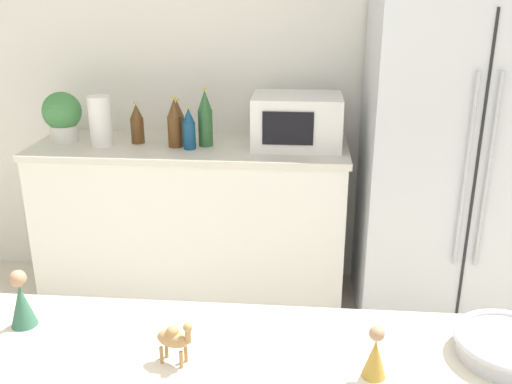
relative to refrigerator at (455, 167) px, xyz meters
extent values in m
cube|color=white|center=(-0.96, 0.40, 0.42)|extent=(8.00, 0.06, 2.55)
cube|color=white|center=(-1.44, 0.07, -0.41)|extent=(1.72, 0.60, 0.90)
cube|color=silver|center=(-1.44, 0.07, 0.06)|extent=(1.75, 0.63, 0.03)
cube|color=silver|center=(0.00, 0.00, 0.00)|extent=(0.96, 0.70, 1.72)
cube|color=black|center=(0.00, -0.35, 0.00)|extent=(0.01, 0.01, 1.65)
cylinder|color=#B2B5BA|center=(-0.05, -0.37, 0.09)|extent=(0.02, 0.02, 0.94)
cylinder|color=#B2B5BA|center=(0.05, -0.37, 0.09)|extent=(0.02, 0.02, 0.94)
cube|color=beige|center=(-0.80, -1.87, 0.08)|extent=(1.74, 0.49, 0.03)
cylinder|color=silver|center=(-2.16, 0.07, 0.12)|extent=(0.15, 0.15, 0.09)
sphere|color=#478E4C|center=(-2.16, 0.07, 0.25)|extent=(0.22, 0.22, 0.22)
cylinder|color=white|center=(-1.92, 0.00, 0.21)|extent=(0.12, 0.12, 0.27)
cube|color=white|center=(-0.85, 0.09, 0.22)|extent=(0.48, 0.36, 0.28)
cube|color=black|center=(-0.89, -0.09, 0.22)|extent=(0.26, 0.01, 0.17)
cylinder|color=brown|center=(-1.74, 0.08, 0.15)|extent=(0.07, 0.07, 0.14)
cone|color=brown|center=(-1.74, 0.08, 0.26)|extent=(0.07, 0.07, 0.08)
cylinder|color=gold|center=(-1.74, 0.08, 0.30)|extent=(0.03, 0.03, 0.01)
cylinder|color=brown|center=(-1.51, 0.01, 0.16)|extent=(0.08, 0.08, 0.17)
cone|color=brown|center=(-1.51, 0.01, 0.29)|extent=(0.08, 0.08, 0.10)
cylinder|color=gold|center=(-1.51, 0.01, 0.34)|extent=(0.03, 0.03, 0.01)
cylinder|color=#2D6033|center=(-1.35, 0.05, 0.17)|extent=(0.08, 0.08, 0.20)
cone|color=#2D6033|center=(-1.35, 0.05, 0.33)|extent=(0.08, 0.08, 0.11)
cylinder|color=gold|center=(-1.35, 0.05, 0.39)|extent=(0.03, 0.03, 0.01)
cylinder|color=navy|center=(-1.42, -0.03, 0.15)|extent=(0.07, 0.07, 0.14)
cone|color=navy|center=(-1.42, -0.03, 0.26)|extent=(0.06, 0.06, 0.08)
cylinder|color=gold|center=(-1.42, -0.03, 0.30)|extent=(0.02, 0.02, 0.01)
cylinder|color=brown|center=(-1.52, 0.12, 0.15)|extent=(0.07, 0.07, 0.15)
cone|color=brown|center=(-1.52, 0.12, 0.27)|extent=(0.07, 0.07, 0.08)
cylinder|color=gold|center=(-1.52, 0.12, 0.32)|extent=(0.03, 0.03, 0.01)
cylinder|color=#B7BABF|center=(-0.32, -1.81, 0.12)|extent=(0.23, 0.23, 0.05)
torus|color=#B7BABF|center=(-0.32, -1.81, 0.14)|extent=(0.26, 0.26, 0.02)
ellipsoid|color=#A87F4C|center=(-1.09, -1.89, 0.16)|extent=(0.09, 0.06, 0.04)
sphere|color=#A87F4C|center=(-1.09, -1.89, 0.17)|extent=(0.03, 0.03, 0.03)
cylinder|color=#A87F4C|center=(-1.06, -1.90, 0.18)|extent=(0.01, 0.01, 0.04)
sphere|color=#A87F4C|center=(-1.06, -1.90, 0.20)|extent=(0.02, 0.02, 0.02)
cylinder|color=#A87F4C|center=(-1.07, -1.89, 0.12)|extent=(0.01, 0.01, 0.04)
cylinder|color=#A87F4C|center=(-1.07, -1.91, 0.12)|extent=(0.01, 0.01, 0.04)
cylinder|color=#A87F4C|center=(-1.11, -1.87, 0.12)|extent=(0.01, 0.01, 0.04)
cylinder|color=#A87F4C|center=(-1.12, -1.90, 0.12)|extent=(0.01, 0.01, 0.04)
cone|color=#B28933|center=(-0.64, -1.90, 0.14)|extent=(0.05, 0.05, 0.09)
sphere|color=#A37A5B|center=(-0.64, -1.90, 0.20)|extent=(0.03, 0.03, 0.03)
cone|color=#33664C|center=(-1.51, -1.77, 0.15)|extent=(0.07, 0.07, 0.11)
sphere|color=#A37A5B|center=(-1.51, -1.77, 0.23)|extent=(0.04, 0.04, 0.04)
camera|label=1|loc=(-0.81, -2.97, 0.91)|focal=40.00mm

